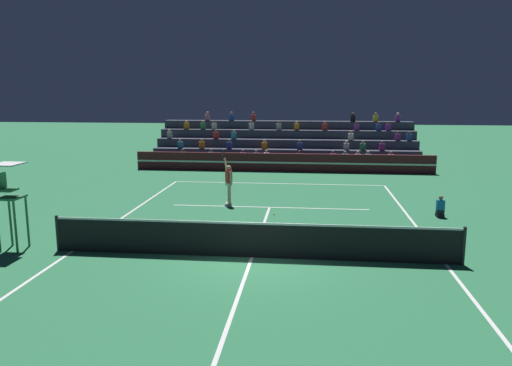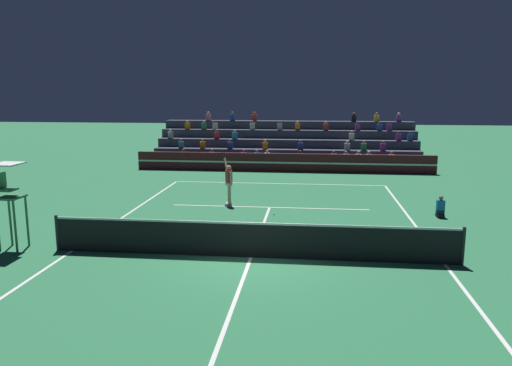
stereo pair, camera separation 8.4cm
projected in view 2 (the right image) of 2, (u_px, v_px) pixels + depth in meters
ground_plane at (251, 257)px, 14.62m from camera, size 120.00×120.00×0.00m
court_lines at (251, 257)px, 14.62m from camera, size 11.10×23.90×0.01m
tennis_net at (251, 240)px, 14.52m from camera, size 12.00×0.10×1.10m
sponsor_banner_wall at (283, 162)px, 30.10m from camera, size 18.00×0.26×1.10m
bleacher_stand at (286, 148)px, 33.73m from camera, size 17.17×4.75×3.38m
umpire_chair at (9, 194)px, 15.12m from camera, size 0.76×0.84×2.67m
ball_kid_courtside at (440, 209)px, 19.22m from camera, size 0.30×0.36×0.84m
tennis_player at (229, 182)px, 21.23m from camera, size 0.63×1.09×2.40m
tennis_ball at (274, 214)px, 19.60m from camera, size 0.07×0.07×0.07m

